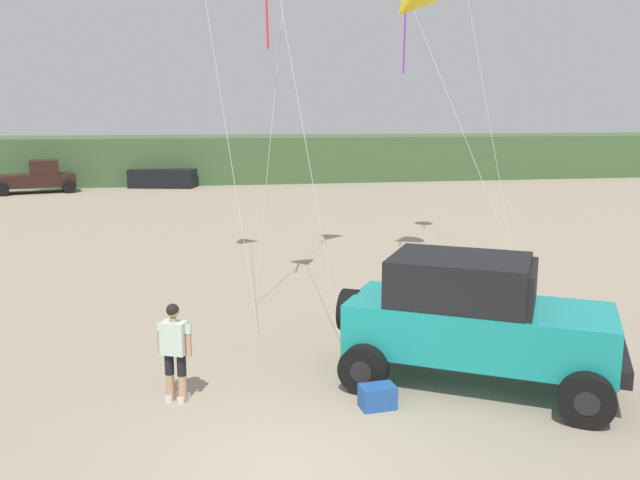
% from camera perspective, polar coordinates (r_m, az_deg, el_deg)
% --- Properties ---
extents(ground_plane, '(220.00, 220.00, 0.00)m').
position_cam_1_polar(ground_plane, '(9.33, -2.41, -18.96)').
color(ground_plane, gray).
extents(dune_ridge, '(90.00, 9.25, 3.17)m').
position_cam_1_polar(dune_ridge, '(49.43, -6.71, 7.17)').
color(dune_ridge, '#426038').
rests_on(dune_ridge, ground_plane).
extents(jeep, '(4.97, 4.25, 2.26)m').
position_cam_1_polar(jeep, '(11.63, 13.35, -6.65)').
color(jeep, teal).
rests_on(jeep, ground_plane).
extents(person_watching, '(0.58, 0.43, 1.67)m').
position_cam_1_polar(person_watching, '(10.99, -12.59, -9.10)').
color(person_watching, tan).
rests_on(person_watching, ground_plane).
extents(cooler_box, '(0.59, 0.41, 0.38)m').
position_cam_1_polar(cooler_box, '(10.81, 5.05, -13.48)').
color(cooler_box, '#23519E').
rests_on(cooler_box, ground_plane).
extents(distant_pickup, '(4.93, 3.42, 1.98)m').
position_cam_1_polar(distant_pickup, '(43.64, -23.47, 5.04)').
color(distant_pickup, black).
rests_on(distant_pickup, ground_plane).
extents(distant_sedan, '(4.49, 2.70, 1.20)m').
position_cam_1_polar(distant_sedan, '(44.27, -13.59, 5.26)').
color(distant_sedan, black).
rests_on(distant_sedan, ground_plane).
extents(kite_yellow_diamond, '(2.51, 5.74, 8.62)m').
position_cam_1_polar(kite_yellow_diamond, '(20.14, 7.90, 19.90)').
color(kite_yellow_diamond, yellow).
rests_on(kite_yellow_diamond, ground_plane).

